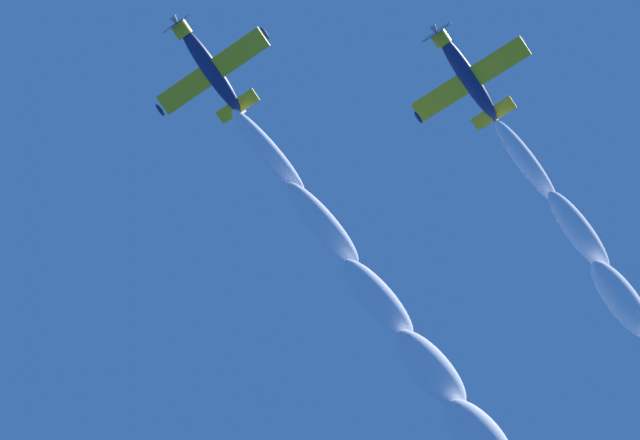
% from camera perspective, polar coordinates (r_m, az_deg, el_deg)
% --- Properties ---
extents(airplane_lead, '(8.32, 9.24, 3.35)m').
position_cam_1_polar(airplane_lead, '(94.14, -4.77, 6.53)').
color(airplane_lead, navy).
extents(airplane_left_wingman, '(8.32, 9.23, 3.28)m').
position_cam_1_polar(airplane_left_wingman, '(95.69, 6.20, 6.18)').
color(airplane_left_wingman, navy).
extents(smoke_trail_lead, '(40.32, 10.05, 9.08)m').
position_cam_1_polar(smoke_trail_lead, '(98.55, 5.68, -7.63)').
color(smoke_trail_lead, white).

